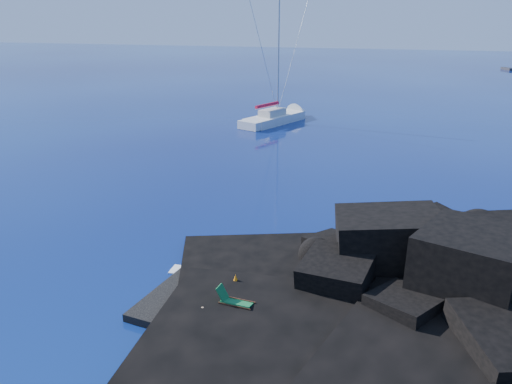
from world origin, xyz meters
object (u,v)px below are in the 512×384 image
marker_cone (236,280)px  distant_boat_a (507,70)px  sunbather (192,308)px  deck_chair (237,298)px  sailboat (275,123)px

marker_cone → distant_boat_a: (26.69, 118.73, -0.64)m
sunbather → distant_boat_a: size_ratio=0.40×
deck_chair → sunbather: size_ratio=0.92×
sunbather → marker_cone: (1.00, 2.56, 0.12)m
sailboat → marker_cone: 39.27m
sunbather → deck_chair: bearing=20.5°
marker_cone → distant_boat_a: bearing=77.3°
distant_boat_a → deck_chair: bearing=-124.2°
sailboat → deck_chair: size_ratio=9.55×
sailboat → deck_chair: bearing=-56.1°
sailboat → deck_chair: (9.86, -39.99, 0.87)m
sailboat → marker_cone: (9.14, -38.19, 0.64)m
sunbather → distant_boat_a: sunbather is taller
distant_boat_a → sunbather: bearing=-124.9°
deck_chair → distant_boat_a: deck_chair is taller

